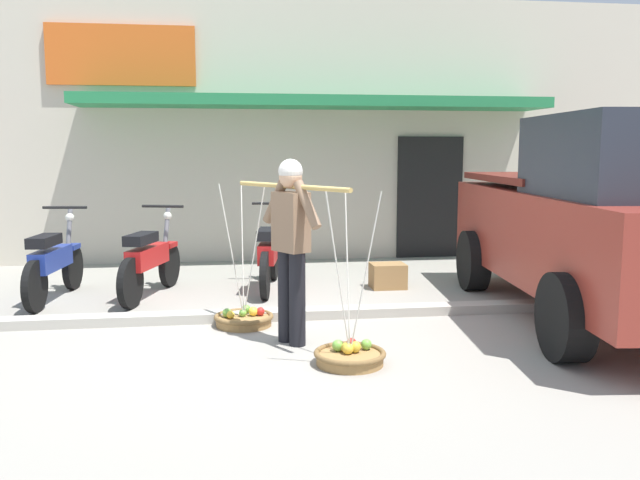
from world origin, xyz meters
name	(u,v)px	position (x,y,z in m)	size (l,w,h in m)	color
ground_plane	(285,337)	(0.00, 0.00, 0.00)	(90.00, 90.00, 0.00)	gray
sidewalk_curb	(279,314)	(0.00, 0.70, 0.05)	(20.00, 0.24, 0.10)	#AEA89C
fruit_vendor	(291,239)	(0.04, -0.20, 0.98)	(0.88, 1.39, 1.70)	black
fruit_basket_left_side	(244,318)	(-0.38, 0.49, 0.08)	(0.60, 0.60, 1.45)	#9E7542
fruit_basket_right_side	(350,355)	(0.47, -0.88, 0.08)	(0.60, 0.60, 1.45)	#9E7542
motorcycle_nearest_shop	(53,263)	(-2.57, 1.94, 0.45)	(0.54, 1.82, 1.09)	black
motorcycle_second_in_row	(150,260)	(-1.46, 1.97, 0.45)	(0.67, 1.77, 1.09)	black
motorcycle_third_in_row	(269,255)	(0.00, 2.23, 0.45)	(0.54, 1.81, 1.09)	black
parked_truck	(608,223)	(3.36, 0.17, 1.03)	(2.52, 4.87, 2.10)	maroon
storefront_building	(297,134)	(0.86, 7.02, 2.10)	(13.00, 6.00, 4.20)	beige
wooden_crate	(388,276)	(1.52, 2.11, 0.16)	(0.44, 0.36, 0.32)	olive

